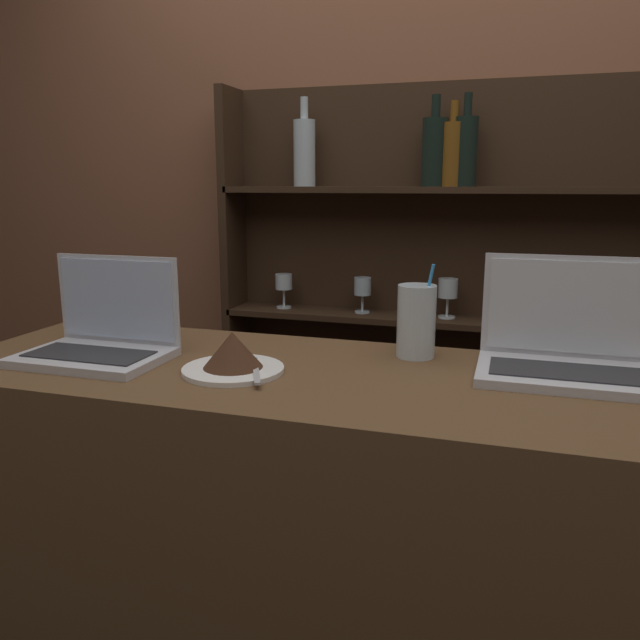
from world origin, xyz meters
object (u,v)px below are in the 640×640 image
at_px(laptop_far, 566,349).
at_px(water_glass, 416,321).
at_px(laptop_near, 102,336).
at_px(cake_plate, 233,356).

bearing_deg(laptop_far, water_glass, 172.35).
height_order(laptop_near, laptop_far, laptop_far).
relative_size(cake_plate, water_glass, 1.00).
bearing_deg(laptop_near, water_glass, 17.71).
xyz_separation_m(laptop_far, water_glass, (-0.30, 0.04, 0.03)).
height_order(laptop_far, cake_plate, laptop_far).
bearing_deg(laptop_near, laptop_far, 9.94).
xyz_separation_m(laptop_far, cake_plate, (-0.63, -0.18, -0.02)).
bearing_deg(cake_plate, water_glass, 34.16).
bearing_deg(water_glass, laptop_far, -7.65).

